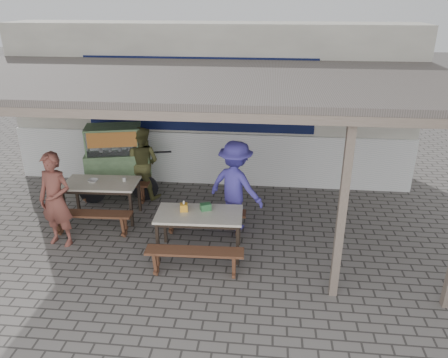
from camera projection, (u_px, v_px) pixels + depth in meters
ground at (186, 251)px, 7.45m from camera, size 60.00×60.00×0.00m
back_wall at (212, 104)px, 10.06m from camera, size 9.00×1.28×3.50m
warung_roof at (191, 82)px, 7.21m from camera, size 9.00×4.21×2.81m
table_left at (101, 186)px, 8.33m from camera, size 1.42×0.80×0.75m
bench_left_street at (91, 218)px, 7.83m from camera, size 1.50×0.34×0.45m
bench_left_wall at (114, 187)px, 9.09m from camera, size 1.50×0.34×0.45m
table_right at (199, 217)px, 7.15m from camera, size 1.44×0.78×0.75m
bench_right_street at (195, 257)px, 6.69m from camera, size 1.52×0.34×0.45m
bench_right_wall at (204, 217)px, 7.88m from camera, size 1.52×0.34×0.45m
vendor_cart at (117, 158)px, 9.26m from camera, size 1.83×1.07×1.54m
patron_street_side at (56, 200)px, 7.38m from camera, size 0.68×0.51×1.68m
patron_wall_side at (142, 163)px, 9.20m from camera, size 0.86×0.74×1.56m
patron_right_table at (236, 186)px, 7.91m from camera, size 1.26×1.07×1.69m
tissue_box at (184, 207)px, 7.18m from camera, size 0.14×0.14×0.12m
donation_box at (206, 207)px, 7.21m from camera, size 0.20×0.17×0.11m
condiment_jar at (124, 179)px, 8.34m from camera, size 0.07×0.07×0.08m
condiment_bowl at (93, 181)px, 8.31m from camera, size 0.21×0.21×0.05m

